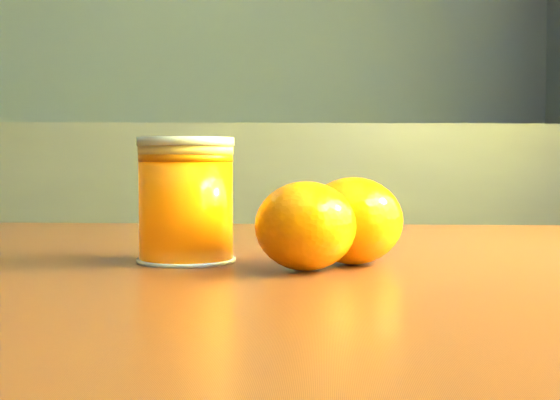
{
  "coord_description": "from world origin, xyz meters",
  "views": [
    {
      "loc": [
        0.91,
        -0.31,
        0.83
      ],
      "look_at": [
        0.95,
        0.31,
        0.8
      ],
      "focal_mm": 50.0,
      "sensor_mm": 36.0,
      "label": 1
    }
  ],
  "objects": [
    {
      "name": "orange_front",
      "position": [
        1.0,
        0.27,
        0.79
      ],
      "size": [
        0.09,
        0.09,
        0.07
      ],
      "primitive_type": "ellipsoid",
      "rotation": [
        0.0,
        0.0,
        -0.3
      ],
      "color": "orange",
      "rests_on": "table"
    },
    {
      "name": "juice_glass",
      "position": [
        0.88,
        0.3,
        0.8
      ],
      "size": [
        0.08,
        0.08,
        0.09
      ],
      "rotation": [
        0.0,
        0.0,
        -0.08
      ],
      "color": "#FF6E05",
      "rests_on": "table"
    },
    {
      "name": "orange_back",
      "position": [
        0.96,
        0.24,
        0.78
      ],
      "size": [
        0.1,
        0.1,
        0.06
      ],
      "primitive_type": "ellipsoid",
      "rotation": [
        0.0,
        0.0,
        -0.43
      ],
      "color": "orange",
      "rests_on": "table"
    },
    {
      "name": "table",
      "position": [
        0.97,
        0.29,
        0.66
      ],
      "size": [
        1.08,
        0.81,
        0.75
      ],
      "rotation": [
        0.0,
        0.0,
        -0.12
      ],
      "color": "brown",
      "rests_on": "ground"
    }
  ]
}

